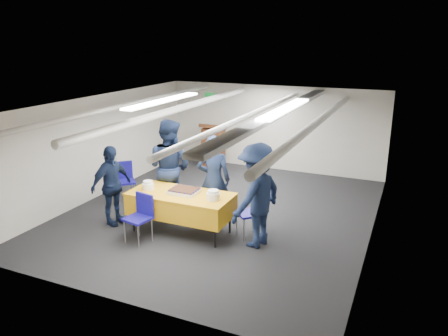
{
  "coord_description": "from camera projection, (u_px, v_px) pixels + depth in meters",
  "views": [
    {
      "loc": [
        3.49,
        -7.75,
        3.54
      ],
      "look_at": [
        0.16,
        -0.2,
        1.05
      ],
      "focal_mm": 35.0,
      "sensor_mm": 36.0,
      "label": 1
    }
  ],
  "objects": [
    {
      "name": "ground",
      "position": [
        221.0,
        212.0,
        9.15
      ],
      "size": [
        7.0,
        7.0,
        0.0
      ],
      "primitive_type": "plane",
      "color": "black",
      "rests_on": "ground"
    },
    {
      "name": "room_shell",
      "position": [
        233.0,
        124.0,
        8.95
      ],
      "size": [
        6.0,
        7.0,
        2.3
      ],
      "color": "beige",
      "rests_on": "ground"
    },
    {
      "name": "serving_table",
      "position": [
        181.0,
        204.0,
        8.09
      ],
      "size": [
        1.94,
        0.9,
        0.77
      ],
      "color": "black",
      "rests_on": "ground"
    },
    {
      "name": "sheet_cake",
      "position": [
        184.0,
        191.0,
        8.03
      ],
      "size": [
        0.52,
        0.4,
        0.09
      ],
      "color": "white",
      "rests_on": "serving_table"
    },
    {
      "name": "plate_stack_left",
      "position": [
        148.0,
        185.0,
        8.23
      ],
      "size": [
        0.22,
        0.22,
        0.17
      ],
      "color": "white",
      "rests_on": "serving_table"
    },
    {
      "name": "plate_stack_right",
      "position": [
        213.0,
        195.0,
        7.7
      ],
      "size": [
        0.23,
        0.23,
        0.18
      ],
      "color": "white",
      "rests_on": "serving_table"
    },
    {
      "name": "podium",
      "position": [
        213.0,
        145.0,
        12.26
      ],
      "size": [
        0.62,
        0.53,
        1.25
      ],
      "color": "brown",
      "rests_on": "ground"
    },
    {
      "name": "chair_near",
      "position": [
        141.0,
        213.0,
        7.76
      ],
      "size": [
        0.49,
        0.49,
        0.87
      ],
      "color": "gray",
      "rests_on": "ground"
    },
    {
      "name": "chair_right",
      "position": [
        253.0,
        208.0,
        7.97
      ],
      "size": [
        0.59,
        0.59,
        0.87
      ],
      "color": "gray",
      "rests_on": "ground"
    },
    {
      "name": "chair_left",
      "position": [
        124.0,
        177.0,
        9.74
      ],
      "size": [
        0.59,
        0.59,
        0.87
      ],
      "color": "gray",
      "rests_on": "ground"
    },
    {
      "name": "sailor_a",
      "position": [
        214.0,
        180.0,
        8.41
      ],
      "size": [
        0.75,
        0.61,
        1.77
      ],
      "primitive_type": "imported",
      "rotation": [
        0.0,
        0.0,
        3.48
      ],
      "color": "black",
      "rests_on": "ground"
    },
    {
      "name": "sailor_b",
      "position": [
        169.0,
        167.0,
        8.9
      ],
      "size": [
        1.01,
        0.81,
        1.98
      ],
      "primitive_type": "imported",
      "rotation": [
        0.0,
        0.0,
        3.08
      ],
      "color": "black",
      "rests_on": "ground"
    },
    {
      "name": "sailor_c",
      "position": [
        111.0,
        186.0,
        8.41
      ],
      "size": [
        0.58,
        0.98,
        1.57
      ],
      "primitive_type": "imported",
      "rotation": [
        0.0,
        0.0,
        1.35
      ],
      "color": "black",
      "rests_on": "ground"
    },
    {
      "name": "sailor_d",
      "position": [
        257.0,
        196.0,
        7.49
      ],
      "size": [
        1.01,
        1.34,
        1.84
      ],
      "primitive_type": "imported",
      "rotation": [
        0.0,
        0.0,
        -1.87
      ],
      "color": "black",
      "rests_on": "ground"
    }
  ]
}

